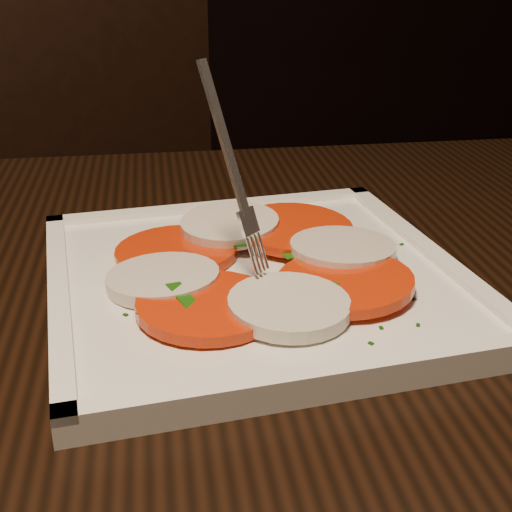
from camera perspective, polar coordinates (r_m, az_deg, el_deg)
table at (r=0.63m, az=-7.23°, el=-10.69°), size 1.26×0.90×0.75m
chair at (r=1.31m, az=-9.74°, el=2.49°), size 0.54×0.54×0.93m
plate at (r=0.57m, az=-0.00°, el=-2.08°), size 0.33×0.33×0.01m
caprese_salad at (r=0.56m, az=0.02°, el=-0.59°), size 0.26×0.24×0.02m
fork at (r=0.52m, az=-2.51°, el=7.16°), size 0.05×0.06×0.15m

